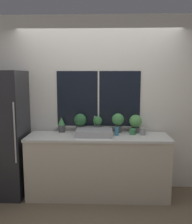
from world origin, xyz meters
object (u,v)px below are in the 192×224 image
sink (94,132)px  potted_plant_far_right (136,122)px  refrigerator (2,134)px  potted_plant_right (118,121)px  potted_plant_left (80,121)px  potted_plant_far_left (61,124)px  mug_green (133,132)px  soap_bottle (117,131)px  potted_plant_center (98,124)px  mug_grey (143,132)px

sink → potted_plant_far_right: size_ratio=1.90×
refrigerator → potted_plant_right: size_ratio=6.24×
potted_plant_left → potted_plant_far_right: (0.85, 0.00, -0.01)m
refrigerator → sink: (1.38, -0.03, 0.04)m
potted_plant_far_left → potted_plant_right: potted_plant_right is taller
mug_green → sink: bearing=-172.1°
refrigerator → soap_bottle: size_ratio=11.39×
sink → potted_plant_center: size_ratio=2.09×
potted_plant_far_left → potted_plant_left: 0.29m
sink → potted_plant_far_left: 0.56m
potted_plant_far_left → mug_grey: potted_plant_far_left is taller
soap_bottle → refrigerator: bearing=179.8°
potted_plant_far_left → mug_green: size_ratio=2.60×
potted_plant_left → potted_plant_center: 0.27m
potted_plant_left → mug_grey: bearing=-9.3°
potted_plant_far_left → potted_plant_left: potted_plant_left is taller
potted_plant_far_right → potted_plant_far_left: bearing=-180.0°
potted_plant_center → potted_plant_far_right: potted_plant_far_right is taller
potted_plant_right → refrigerator: bearing=-174.3°
potted_plant_far_left → potted_plant_right: size_ratio=0.79×
potted_plant_left → mug_green: bearing=-8.7°
sink → mug_green: size_ratio=5.86×
mug_grey → potted_plant_center: bearing=167.1°
potted_plant_center → soap_bottle: bearing=-31.8°
potted_plant_far_left → potted_plant_center: size_ratio=0.93×
sink → mug_green: (0.57, 0.08, -0.00)m
potted_plant_right → potted_plant_far_right: bearing=0.0°
refrigerator → potted_plant_center: (1.43, 0.17, 0.13)m
soap_bottle → potted_plant_left: bearing=162.3°
potted_plant_left → soap_bottle: (0.55, -0.18, -0.10)m
refrigerator → potted_plant_center: 1.44m
potted_plant_right → soap_bottle: potted_plant_right is taller
mug_grey → potted_plant_far_right: bearing=121.0°
potted_plant_far_right → soap_bottle: potted_plant_far_right is taller
potted_plant_center → mug_grey: 0.70m
potted_plant_right → mug_green: potted_plant_right is taller
refrigerator → potted_plant_right: (1.74, 0.17, 0.18)m
sink → potted_plant_left: bearing=138.2°
mug_grey → mug_green: (-0.15, 0.03, -0.01)m
refrigerator → mug_green: size_ratio=20.64×
potted_plant_far_right → soap_bottle: (-0.30, -0.18, -0.09)m
refrigerator → mug_green: refrigerator is taller
refrigerator → potted_plant_far_right: size_ratio=6.70×
potted_plant_left → potted_plant_right: bearing=-0.0°
potted_plant_far_left → soap_bottle: (0.85, -0.18, -0.06)m
potted_plant_far_right → potted_plant_center: bearing=-180.0°
potted_plant_far_left → potted_plant_right: (0.87, 0.00, 0.06)m
mug_green → potted_plant_left: bearing=171.3°
refrigerator → potted_plant_far_left: size_ratio=7.94×
potted_plant_right → soap_bottle: 0.22m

